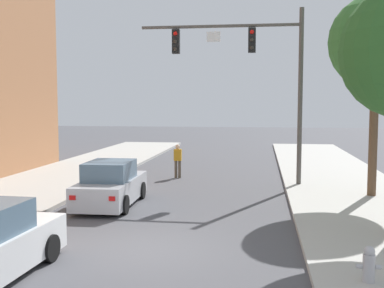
% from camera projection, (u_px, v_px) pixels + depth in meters
% --- Properties ---
extents(ground_plane, '(120.00, 120.00, 0.00)m').
position_uv_depth(ground_plane, '(141.00, 249.00, 12.01)').
color(ground_plane, '#4C4C51').
extents(traffic_signal_mast, '(7.00, 0.38, 7.50)m').
position_uv_depth(traffic_signal_mast, '(254.00, 63.00, 20.60)').
color(traffic_signal_mast, '#514C47').
rests_on(traffic_signal_mast, sidewalk_right).
extents(car_lead_silver, '(1.93, 4.28, 1.60)m').
position_uv_depth(car_lead_silver, '(111.00, 185.00, 17.04)').
color(car_lead_silver, '#B7B7BC').
rests_on(car_lead_silver, ground).
extents(pedestrian_crossing_road, '(0.36, 0.22, 1.64)m').
position_uv_depth(pedestrian_crossing_road, '(178.00, 159.00, 23.26)').
color(pedestrian_crossing_road, brown).
rests_on(pedestrian_crossing_road, ground).
extents(fire_hydrant, '(0.48, 0.24, 0.72)m').
position_uv_depth(fire_hydrant, '(369.00, 264.00, 9.40)').
color(fire_hydrant, '#B2B2B7').
rests_on(fire_hydrant, sidewalk_right).
extents(street_tree_second, '(3.50, 3.50, 7.50)m').
position_uv_depth(street_tree_second, '(376.00, 43.00, 17.70)').
color(street_tree_second, brown).
rests_on(street_tree_second, sidewalk_right).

